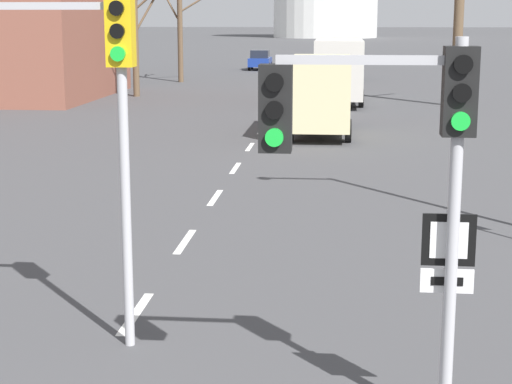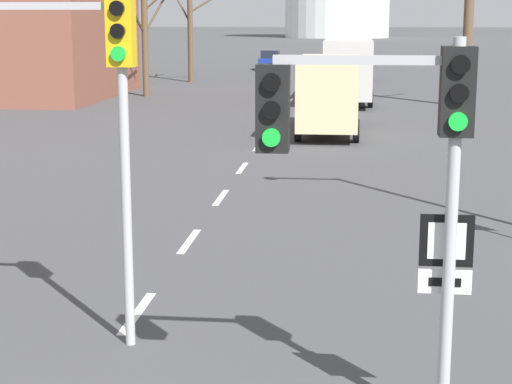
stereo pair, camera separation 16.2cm
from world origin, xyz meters
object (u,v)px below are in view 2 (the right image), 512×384
at_px(route_sign_post, 445,280).
at_px(sedan_near_right, 355,68).
at_px(traffic_signal_centre_tall, 69,77).
at_px(delivery_truck, 329,92).
at_px(sedan_near_left, 358,59).
at_px(sedan_mid_centre, 271,60).
at_px(city_bus, 348,65).
at_px(traffic_signal_near_right, 388,138).

bearing_deg(route_sign_post, sedan_near_right, 90.79).
bearing_deg(traffic_signal_centre_tall, delivery_truck, 82.58).
distance_m(sedan_near_left, sedan_mid_centre, 9.04).
bearing_deg(delivery_truck, city_bus, 87.08).
bearing_deg(sedan_near_left, traffic_signal_centre_tall, -93.72).
distance_m(city_bus, delivery_truck, 13.89).
bearing_deg(city_bus, traffic_signal_centre_tall, -95.74).
relative_size(traffic_signal_centre_tall, delivery_truck, 0.70).
relative_size(traffic_signal_near_right, sedan_mid_centre, 1.09).
bearing_deg(route_sign_post, traffic_signal_near_right, -168.95).
bearing_deg(traffic_signal_near_right, traffic_signal_centre_tall, 153.34).
height_order(traffic_signal_centre_tall, route_sign_post, traffic_signal_centre_tall).
relative_size(traffic_signal_near_right, delivery_truck, 0.62).
xyz_separation_m(sedan_near_left, city_bus, (-0.84, -33.09, 1.22)).
bearing_deg(sedan_mid_centre, delivery_truck, -81.57).
xyz_separation_m(sedan_near_right, city_bus, (-0.47, -17.32, 1.21)).
xyz_separation_m(sedan_mid_centre, city_bus, (7.00, -28.59, 1.17)).
relative_size(route_sign_post, city_bus, 0.24).
height_order(traffic_signal_near_right, sedan_near_left, traffic_signal_near_right).
bearing_deg(route_sign_post, sedan_near_left, 90.32).
xyz_separation_m(sedan_near_left, sedan_mid_centre, (-7.84, -4.50, 0.05)).
distance_m(traffic_signal_centre_tall, sedan_mid_centre, 65.69).
height_order(sedan_near_right, city_bus, city_bus).
bearing_deg(sedan_near_left, city_bus, -91.45).
bearing_deg(route_sign_post, traffic_signal_centre_tall, 157.94).
bearing_deg(sedan_mid_centre, traffic_signal_centre_tall, -87.13).
relative_size(sedan_near_left, delivery_truck, 0.59).
xyz_separation_m(sedan_near_left, delivery_truck, (-1.55, -46.95, 0.87)).
bearing_deg(traffic_signal_near_right, sedan_near_left, 89.77).
bearing_deg(traffic_signal_centre_tall, sedan_mid_centre, 92.87).
relative_size(traffic_signal_centre_tall, sedan_near_left, 1.20).
height_order(traffic_signal_near_right, sedan_mid_centre, traffic_signal_near_right).
relative_size(traffic_signal_centre_tall, sedan_near_right, 1.18).
distance_m(sedan_mid_centre, city_bus, 29.46).
bearing_deg(sedan_mid_centre, sedan_near_left, 29.84).
xyz_separation_m(traffic_signal_centre_tall, sedan_near_left, (4.56, 70.04, -3.02)).
bearing_deg(traffic_signal_centre_tall, sedan_near_left, 86.28).
bearing_deg(delivery_truck, sedan_mid_centre, 98.43).
bearing_deg(route_sign_post, delivery_truck, 94.44).
distance_m(sedan_near_left, city_bus, 33.12).
bearing_deg(delivery_truck, sedan_near_right, 87.85).
bearing_deg(traffic_signal_near_right, route_sign_post, 11.05).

